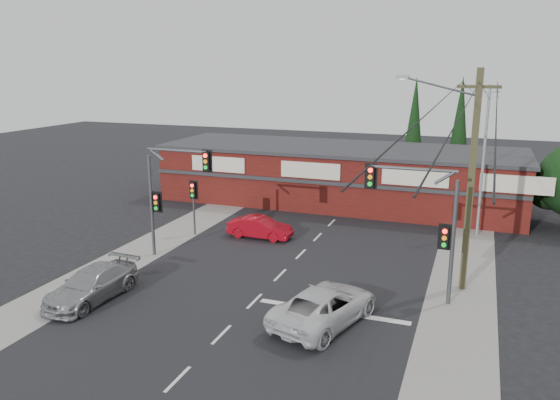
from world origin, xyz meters
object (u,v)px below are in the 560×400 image
(red_sedan, at_px, (260,227))
(silver_suv, at_px, (92,285))
(white_suv, at_px, (325,305))
(shop_building, at_px, (339,174))
(utility_pole, at_px, (468,174))

(red_sedan, bearing_deg, silver_suv, 162.46)
(silver_suv, bearing_deg, white_suv, 11.00)
(silver_suv, distance_m, red_sedan, 11.40)
(red_sedan, xyz_separation_m, shop_building, (2.24, 10.14, 1.50))
(utility_pole, bearing_deg, shop_building, 123.76)
(silver_suv, xyz_separation_m, utility_pole, (15.16, 6.98, 4.69))
(silver_suv, bearing_deg, shop_building, 77.64)
(utility_pole, bearing_deg, red_sedan, 161.61)
(shop_building, bearing_deg, white_suv, -77.24)
(white_suv, bearing_deg, red_sedan, -38.07)
(red_sedan, bearing_deg, utility_pole, -107.74)
(shop_building, distance_m, utility_pole, 17.15)
(shop_building, bearing_deg, silver_suv, -105.45)
(white_suv, bearing_deg, silver_suv, 24.52)
(red_sedan, xyz_separation_m, utility_pole, (11.60, -3.85, 4.76))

